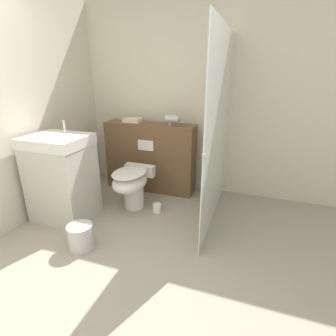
{
  "coord_description": "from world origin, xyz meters",
  "views": [
    {
      "loc": [
        1.06,
        -1.12,
        1.63
      ],
      "look_at": [
        0.17,
        1.42,
        0.62
      ],
      "focal_mm": 28.0,
      "sensor_mm": 36.0,
      "label": 1
    }
  ],
  "objects_px": {
    "toilet": "(132,184)",
    "sink_vanity": "(62,178)",
    "hair_drier": "(173,119)",
    "waste_bin": "(81,237)"
  },
  "relations": [
    {
      "from": "waste_bin",
      "to": "sink_vanity",
      "type": "bearing_deg",
      "value": 139.82
    },
    {
      "from": "sink_vanity",
      "to": "waste_bin",
      "type": "distance_m",
      "value": 0.79
    },
    {
      "from": "sink_vanity",
      "to": "hair_drier",
      "type": "bearing_deg",
      "value": 45.77
    },
    {
      "from": "toilet",
      "to": "hair_drier",
      "type": "relative_size",
      "value": 2.9
    },
    {
      "from": "hair_drier",
      "to": "toilet",
      "type": "bearing_deg",
      "value": -119.77
    },
    {
      "from": "sink_vanity",
      "to": "hair_drier",
      "type": "height_order",
      "value": "sink_vanity"
    },
    {
      "from": "toilet",
      "to": "waste_bin",
      "type": "relative_size",
      "value": 2.4
    },
    {
      "from": "sink_vanity",
      "to": "waste_bin",
      "type": "height_order",
      "value": "sink_vanity"
    },
    {
      "from": "hair_drier",
      "to": "sink_vanity",
      "type": "bearing_deg",
      "value": -134.23
    },
    {
      "from": "toilet",
      "to": "sink_vanity",
      "type": "height_order",
      "value": "sink_vanity"
    }
  ]
}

